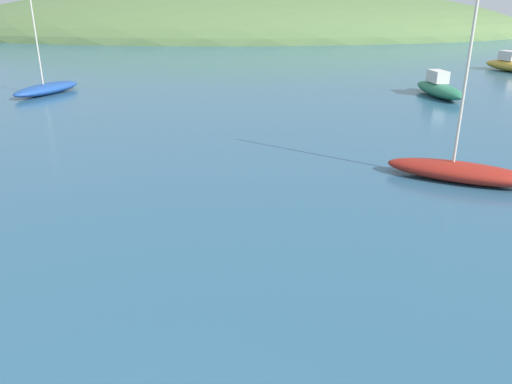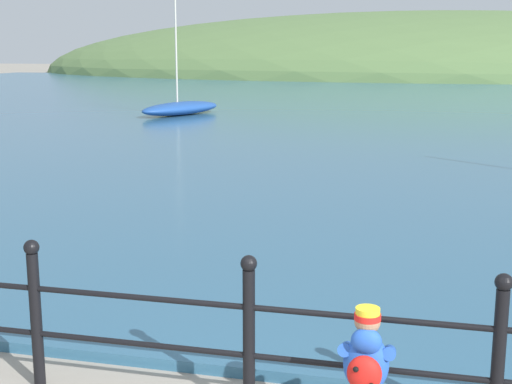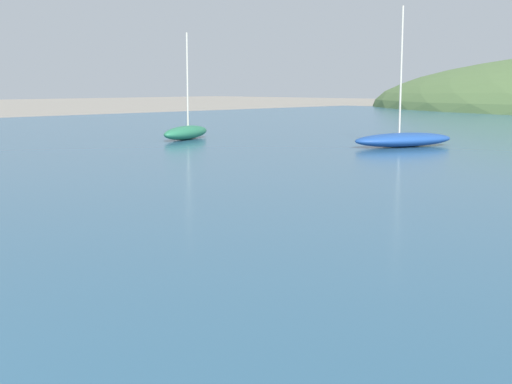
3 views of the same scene
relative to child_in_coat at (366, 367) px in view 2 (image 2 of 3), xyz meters
The scene contains 5 objects.
water 30.83m from the child_in_coat, 91.24° to the left, with size 80.00×60.00×0.10m, color #2D5B7A.
far_hillside 69.53m from the child_in_coat, 90.55° to the left, with size 79.55×43.75×12.15m.
iron_railing 0.93m from the child_in_coat, 159.94° to the left, with size 6.99×0.12×1.21m.
child_in_coat is the anchor object (origin of this frame).
boat_far_left 23.20m from the child_in_coat, 112.75° to the left, with size 2.66×4.15×4.89m.
Camera 2 is at (1.00, -3.18, 2.65)m, focal length 50.00 mm.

